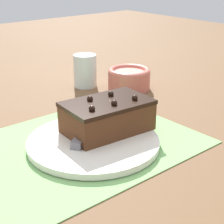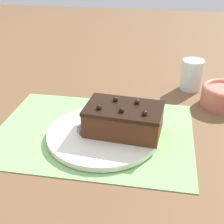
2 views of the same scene
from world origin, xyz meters
name	(u,v)px [view 1 (image 1 of 2)]	position (x,y,z in m)	size (l,w,h in m)	color
ground_plane	(77,147)	(0.00, 0.00, 0.00)	(3.00, 3.00, 0.00)	brown
placemat_woven	(77,146)	(0.00, 0.00, 0.00)	(0.46, 0.34, 0.00)	#7AB266
cake_plate	(93,142)	(-0.03, 0.02, 0.01)	(0.25, 0.25, 0.01)	white
chocolate_cake	(107,116)	(-0.07, 0.01, 0.05)	(0.18, 0.12, 0.07)	#512D19
serving_knife	(89,131)	(-0.03, 0.00, 0.02)	(0.18, 0.14, 0.01)	slate
drinking_glass	(85,71)	(-0.24, -0.29, 0.05)	(0.06, 0.06, 0.09)	silver
small_bowl	(129,78)	(-0.32, -0.19, 0.03)	(0.12, 0.12, 0.06)	#C66656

